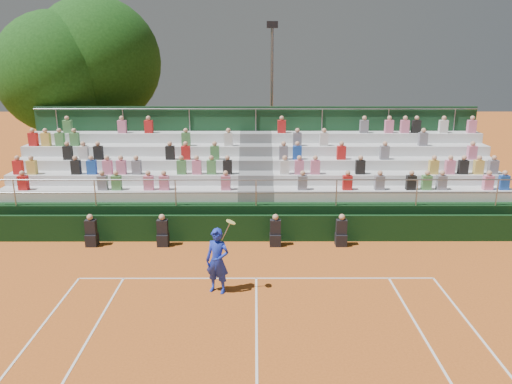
{
  "coord_description": "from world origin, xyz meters",
  "views": [
    {
      "loc": [
        -0.04,
        -14.13,
        6.75
      ],
      "look_at": [
        0.0,
        3.5,
        1.8
      ],
      "focal_mm": 35.0,
      "sensor_mm": 36.0,
      "label": 1
    }
  ],
  "objects_px": {
    "tree_west": "(58,74)",
    "tree_east": "(97,62)",
    "floodlight_mast": "(272,88)",
    "tennis_player": "(218,261)"
  },
  "relations": [
    {
      "from": "tennis_player",
      "to": "tree_east",
      "type": "xyz_separation_m",
      "value": [
        -7.1,
        13.4,
        5.28
      ]
    },
    {
      "from": "tree_west",
      "to": "tree_east",
      "type": "relative_size",
      "value": 0.92
    },
    {
      "from": "tennis_player",
      "to": "floodlight_mast",
      "type": "relative_size",
      "value": 0.27
    },
    {
      "from": "tree_east",
      "to": "floodlight_mast",
      "type": "height_order",
      "value": "tree_east"
    },
    {
      "from": "tree_west",
      "to": "tree_east",
      "type": "distance_m",
      "value": 2.04
    },
    {
      "from": "tree_west",
      "to": "floodlight_mast",
      "type": "height_order",
      "value": "tree_west"
    },
    {
      "from": "tennis_player",
      "to": "tree_east",
      "type": "relative_size",
      "value": 0.23
    },
    {
      "from": "tree_west",
      "to": "tennis_player",
      "type": "bearing_deg",
      "value": -54.62
    },
    {
      "from": "tennis_player",
      "to": "floodlight_mast",
      "type": "distance_m",
      "value": 15.3
    },
    {
      "from": "tree_west",
      "to": "tree_east",
      "type": "xyz_separation_m",
      "value": [
        1.63,
        1.11,
        0.53
      ]
    }
  ]
}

